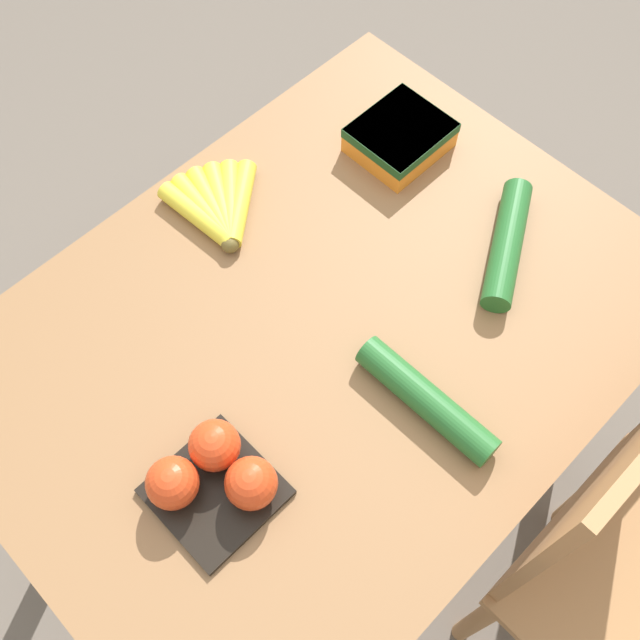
# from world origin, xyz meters

# --- Properties ---
(ground_plane) EXTENTS (12.00, 12.00, 0.00)m
(ground_plane) POSITION_xyz_m (0.00, 0.00, 0.00)
(ground_plane) COLOR #665B51
(dining_table) EXTENTS (1.06, 0.80, 0.76)m
(dining_table) POSITION_xyz_m (0.00, 0.00, 0.64)
(dining_table) COLOR olive
(dining_table) RESTS_ON ground_plane
(chair) EXTENTS (0.42, 0.40, 0.98)m
(chair) POSITION_xyz_m (-0.15, 0.57, 0.51)
(chair) COLOR #A87547
(chair) RESTS_ON ground_plane
(banana_bunch) EXTENTS (0.16, 0.18, 0.03)m
(banana_bunch) POSITION_xyz_m (-0.03, -0.27, 0.78)
(banana_bunch) COLOR brown
(banana_bunch) RESTS_ON dining_table
(tomato_pack) EXTENTS (0.16, 0.16, 0.08)m
(tomato_pack) POSITION_xyz_m (0.27, 0.07, 0.80)
(tomato_pack) COLOR black
(tomato_pack) RESTS_ON dining_table
(carrot_bag) EXTENTS (0.15, 0.14, 0.05)m
(carrot_bag) POSITION_xyz_m (-0.35, -0.16, 0.79)
(carrot_bag) COLOR orange
(carrot_bag) RESTS_ON dining_table
(cucumber_near) EXTENTS (0.23, 0.16, 0.05)m
(cucumber_near) POSITION_xyz_m (-0.31, 0.11, 0.79)
(cucumber_near) COLOR #236028
(cucumber_near) RESTS_ON dining_table
(cucumber_far) EXTENTS (0.05, 0.24, 0.05)m
(cucumber_far) POSITION_xyz_m (-0.02, 0.20, 0.79)
(cucumber_far) COLOR #236028
(cucumber_far) RESTS_ON dining_table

